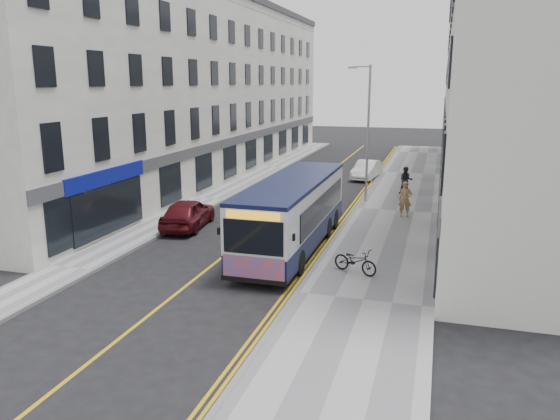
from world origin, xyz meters
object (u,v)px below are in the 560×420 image
Objects in this scene: bicycle at (355,261)px; pedestrian_near at (405,199)px; city_bus at (293,211)px; streetlamp at (367,129)px; pedestrian_far at (406,180)px; car_white at (367,170)px; car_maroon at (188,213)px.

bicycle is 9.50m from pedestrian_near.
city_bus is 4.26m from bicycle.
streetlamp is at bearing 29.50° from bicycle.
streetlamp is at bearing 122.77° from pedestrian_near.
city_bus is 6.04× the size of pedestrian_far.
pedestrian_near is 1.08× the size of pedestrian_far.
city_bus is at bearing -85.10° from car_white.
streetlamp is at bearing -135.25° from pedestrian_far.
bicycle is at bearing -83.65° from streetlamp.
city_bus is at bearing 156.00° from car_maroon.
city_bus is 18.35m from car_white.
car_maroon is at bearing -138.10° from pedestrian_far.
pedestrian_far is at bearing 88.52° from pedestrian_near.
bicycle is at bearing -101.84° from pedestrian_near.
city_bus is at bearing 72.19° from bicycle.
city_bus reaches higher than car_white.
pedestrian_near is at bearing 16.11° from bicycle.
car_maroon is at bearing -104.67° from car_white.
car_maroon reaches higher than car_white.
pedestrian_near is 0.45× the size of car_white.
city_bus is 6.23m from car_maroon.
pedestrian_near is 6.14m from pedestrian_far.
car_maroon is (-10.15, -4.87, -0.31)m from pedestrian_near.
pedestrian_far is 14.73m from car_maroon.
pedestrian_near is at bearing -65.80° from car_white.
streetlamp is at bearing -139.20° from car_maroon.
city_bus reaches higher than car_maroon.
streetlamp reaches higher than car_white.
city_bus reaches higher than bicycle.
city_bus reaches higher than pedestrian_near.
car_white is (-2.39, 21.02, 0.09)m from bicycle.
bicycle is (1.42, -12.78, -3.79)m from streetlamp.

